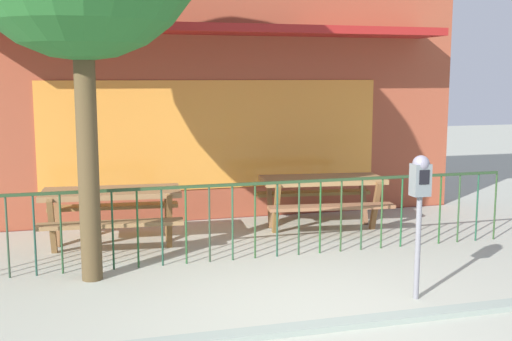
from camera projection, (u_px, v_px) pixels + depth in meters
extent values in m
plane|color=#A4A796|center=(311.00, 315.00, 6.11)|extent=(40.00, 40.00, 0.00)
cube|color=#562420|center=(213.00, 216.00, 10.44)|extent=(8.26, 0.54, 0.01)
cube|color=#9B472F|center=(211.00, 54.00, 10.05)|extent=(8.26, 0.50, 5.23)
cube|color=orange|center=(216.00, 135.00, 9.99)|extent=(5.37, 0.02, 1.70)
cube|color=maroon|center=(221.00, 29.00, 9.35)|extent=(7.02, 0.88, 0.12)
cube|color=#253F22|center=(255.00, 184.00, 7.86)|extent=(6.94, 0.04, 0.04)
cylinder|color=#2A3F2C|center=(7.00, 237.00, 7.16)|extent=(0.02, 0.02, 0.95)
cylinder|color=#1B3E31|center=(35.00, 235.00, 7.24)|extent=(0.02, 0.02, 0.95)
cylinder|color=#244527|center=(61.00, 234.00, 7.31)|extent=(0.02, 0.02, 0.95)
cylinder|color=#264F2F|center=(87.00, 232.00, 7.39)|extent=(0.02, 0.02, 0.95)
cylinder|color=#194124|center=(113.00, 230.00, 7.47)|extent=(0.02, 0.02, 0.95)
cylinder|color=#204E24|center=(138.00, 229.00, 7.55)|extent=(0.02, 0.02, 0.95)
cylinder|color=#1A3F2D|center=(162.00, 227.00, 7.62)|extent=(0.02, 0.02, 0.95)
cylinder|color=#224C26|center=(186.00, 226.00, 7.70)|extent=(0.02, 0.02, 0.95)
cylinder|color=#2B3F2A|center=(210.00, 224.00, 7.78)|extent=(0.02, 0.02, 0.95)
cylinder|color=#274D31|center=(233.00, 223.00, 7.85)|extent=(0.02, 0.02, 0.95)
cylinder|color=#274A25|center=(255.00, 221.00, 7.93)|extent=(0.02, 0.02, 0.95)
cylinder|color=#1B422F|center=(277.00, 220.00, 8.01)|extent=(0.02, 0.02, 0.95)
cylinder|color=#234227|center=(299.00, 218.00, 8.09)|extent=(0.02, 0.02, 0.95)
cylinder|color=#1F4F21|center=(320.00, 217.00, 8.16)|extent=(0.02, 0.02, 0.95)
cylinder|color=#2A4824|center=(341.00, 216.00, 8.24)|extent=(0.02, 0.02, 0.95)
cylinder|color=#284A2C|center=(362.00, 214.00, 8.32)|extent=(0.02, 0.02, 0.95)
cylinder|color=#294F26|center=(382.00, 213.00, 8.40)|extent=(0.02, 0.02, 0.95)
cylinder|color=#1C512A|center=(402.00, 212.00, 8.47)|extent=(0.02, 0.02, 0.95)
cylinder|color=#2D502C|center=(421.00, 211.00, 8.55)|extent=(0.02, 0.02, 0.95)
cylinder|color=#1D4B1E|center=(440.00, 210.00, 8.63)|extent=(0.02, 0.02, 0.95)
cylinder|color=#2B4B28|center=(459.00, 208.00, 8.71)|extent=(0.02, 0.02, 0.95)
cylinder|color=#1D4A31|center=(477.00, 207.00, 8.78)|extent=(0.02, 0.02, 0.95)
cylinder|color=#284621|center=(495.00, 206.00, 8.86)|extent=(0.02, 0.02, 0.95)
cube|color=olive|center=(112.00, 193.00, 8.42)|extent=(1.86, 0.91, 0.07)
cube|color=olive|center=(111.00, 224.00, 7.93)|extent=(1.82, 0.42, 0.05)
cube|color=olive|center=(114.00, 206.00, 9.00)|extent=(1.82, 0.42, 0.05)
cube|color=brown|center=(52.00, 227.00, 8.07)|extent=(0.10, 0.35, 0.78)
cube|color=brown|center=(57.00, 218.00, 8.62)|extent=(0.10, 0.35, 0.78)
cube|color=brown|center=(169.00, 222.00, 8.34)|extent=(0.10, 0.35, 0.78)
cube|color=brown|center=(167.00, 213.00, 8.89)|extent=(0.10, 0.35, 0.78)
cube|color=olive|center=(322.00, 180.00, 9.46)|extent=(1.88, 0.98, 0.07)
cube|color=#8C5C3C|center=(332.00, 207.00, 8.96)|extent=(1.82, 0.48, 0.05)
cube|color=olive|center=(313.00, 193.00, 10.04)|extent=(1.82, 0.48, 0.05)
cube|color=brown|center=(276.00, 210.00, 9.13)|extent=(0.11, 0.36, 0.78)
cube|color=brown|center=(270.00, 202.00, 9.68)|extent=(0.11, 0.36, 0.78)
cube|color=brown|center=(375.00, 206.00, 9.35)|extent=(0.11, 0.36, 0.78)
cube|color=brown|center=(363.00, 199.00, 9.89)|extent=(0.11, 0.36, 0.78)
cylinder|color=slate|center=(418.00, 248.00, 6.48)|extent=(0.06, 0.06, 1.08)
cube|color=slate|center=(420.00, 180.00, 6.37)|extent=(0.18, 0.14, 0.33)
sphere|color=slate|center=(421.00, 164.00, 6.35)|extent=(0.17, 0.17, 0.17)
cube|color=black|center=(424.00, 177.00, 6.30)|extent=(0.11, 0.01, 0.14)
cylinder|color=#4E3D24|center=(87.00, 146.00, 6.95)|extent=(0.23, 0.23, 3.03)
cube|color=gray|center=(325.00, 329.00, 5.77)|extent=(11.57, 0.20, 0.11)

